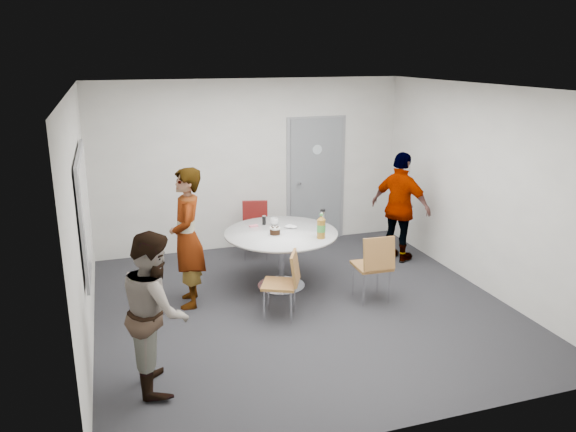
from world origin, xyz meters
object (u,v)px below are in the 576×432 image
object	(u,v)px
table	(283,240)
person_right	(401,208)
chair_far	(255,223)
whiteboard	(85,208)
person_main	(187,238)
door	(316,180)
person_left	(156,310)
chair_near_left	(286,279)
chair_near_right	(375,262)

from	to	relation	value
table	person_right	size ratio (longest dim) A/B	0.90
chair_far	whiteboard	bearing A→B (deg)	51.63
person_main	person_right	world-z (taller)	person_main
whiteboard	person_main	size ratio (longest dim) A/B	1.08
door	whiteboard	distance (m)	4.25
table	person_right	distance (m)	2.04
person_left	door	bearing A→B (deg)	-40.24
door	person_right	distance (m)	1.61
table	person_right	bearing A→B (deg)	12.42
door	table	distance (m)	2.16
whiteboard	chair_near_left	xyz separation A→B (m)	(2.18, -0.41, -0.95)
chair_near_left	person_left	distance (m)	1.87
whiteboard	table	distance (m)	2.59
chair_near_left	chair_far	distance (m)	2.24
person_left	person_right	distance (m)	4.46
whiteboard	person_left	distance (m)	1.63
chair_near_right	person_right	size ratio (longest dim) A/B	0.54
door	person_left	size ratio (longest dim) A/B	1.38
chair_near_right	chair_far	bearing A→B (deg)	116.80
whiteboard	person_main	distance (m)	1.31
whiteboard	person_main	bearing A→B (deg)	16.79
table	chair_near_left	distance (m)	0.94
whiteboard	chair_near_left	size ratio (longest dim) A/B	2.29
chair_near_left	person_right	bearing A→B (deg)	-33.75
whiteboard	person_right	world-z (taller)	whiteboard
whiteboard	table	size ratio (longest dim) A/B	1.26
door	chair_far	distance (m)	1.36
whiteboard	person_left	world-z (taller)	whiteboard
person_right	person_main	bearing A→B (deg)	69.32
person_left	person_right	bearing A→B (deg)	-60.17
whiteboard	chair_near_left	world-z (taller)	whiteboard
chair_far	person_left	size ratio (longest dim) A/B	0.56
chair_near_left	person_left	xyz separation A→B (m)	(-1.59, -0.96, 0.27)
whiteboard	chair_far	size ratio (longest dim) A/B	2.20
door	table	world-z (taller)	door
chair_far	person_main	size ratio (longest dim) A/B	0.49
person_right	chair_far	bearing A→B (deg)	35.44
chair_far	person_main	world-z (taller)	person_main
whiteboard	person_left	xyz separation A→B (m)	(0.59, -1.36, -0.68)
chair_near_left	chair_far	bearing A→B (deg)	20.19
chair_near_right	table	bearing A→B (deg)	141.24
person_left	chair_far	bearing A→B (deg)	-30.49
chair_near_left	whiteboard	bearing A→B (deg)	104.88
door	chair_near_left	world-z (taller)	door
table	chair_near_left	bearing A→B (deg)	-105.26
chair_near_left	chair_near_right	distance (m)	1.19
table	chair_far	distance (m)	1.34
person_main	person_right	distance (m)	3.33
table	person_right	world-z (taller)	person_right
chair_near_right	person_right	xyz separation A→B (m)	(1.04, 1.26, 0.29)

